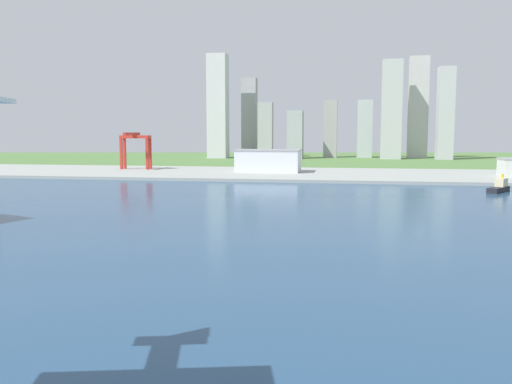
% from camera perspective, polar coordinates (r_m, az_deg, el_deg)
% --- Properties ---
extents(ground_plane, '(2400.00, 2400.00, 0.00)m').
position_cam_1_polar(ground_plane, '(275.48, 1.33, -1.35)').
color(ground_plane, '#4F763B').
extents(water_bay, '(840.00, 360.00, 0.15)m').
position_cam_1_polar(water_bay, '(216.98, -1.01, -3.41)').
color(water_bay, navy).
rests_on(water_bay, ground).
extents(industrial_pier, '(840.00, 140.00, 2.50)m').
position_cam_1_polar(industrial_pier, '(463.15, 4.82, 1.90)').
color(industrial_pier, '#959B95').
rests_on(industrial_pier, ground).
extents(tugboat_small, '(17.97, 22.98, 10.89)m').
position_cam_1_polar(tugboat_small, '(365.21, 24.39, 0.48)').
color(tugboat_small, black).
rests_on(tugboat_small, water_bay).
extents(port_crane_red, '(27.92, 34.21, 34.38)m').
position_cam_1_polar(port_crane_red, '(517.84, -12.71, 5.14)').
color(port_crane_red, '#B72D23').
rests_on(port_crane_red, industrial_pier).
extents(warehouse_main, '(55.60, 33.87, 19.45)m').
position_cam_1_polar(warehouse_main, '(471.93, 1.33, 3.34)').
color(warehouse_main, silver).
rests_on(warehouse_main, industrial_pier).
extents(distant_skyline, '(340.64, 74.64, 148.20)m').
position_cam_1_polar(distant_skyline, '(787.31, 7.86, 7.99)').
color(distant_skyline, silver).
rests_on(distant_skyline, ground).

